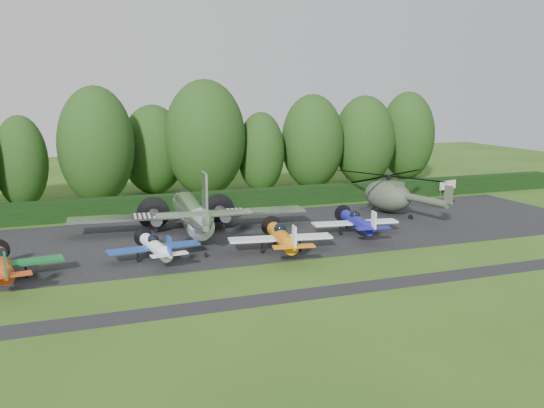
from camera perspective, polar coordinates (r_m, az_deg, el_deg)
name	(u,v)px	position (r m, az deg, el deg)	size (l,w,h in m)	color
ground	(262,269)	(42.48, -0.99, -6.13)	(160.00, 160.00, 0.00)	#2A4B15
apron	(222,237)	(51.68, -4.71, -3.08)	(70.00, 18.00, 0.01)	black
taxiway_verge	(295,296)	(37.16, 2.14, -8.65)	(70.00, 2.00, 0.00)	black
hedgerow	(193,212)	(62.09, -7.48, -0.79)	(90.00, 1.60, 2.00)	black
transport_plane	(192,213)	(52.41, -7.51, -0.88)	(20.62, 15.81, 6.61)	silver
light_plane_red	(2,264)	(42.95, -24.08, -5.19)	(7.72, 8.12, 2.97)	#BD3811
light_plane_white	(156,247)	(44.87, -10.89, -3.96)	(6.81, 7.16, 2.62)	white
light_plane_orange	(282,237)	(46.05, 0.94, -3.14)	(7.98, 8.39, 3.07)	orange
light_plane_blue	(357,222)	(52.21, 8.02, -1.67)	(7.47, 7.86, 2.87)	#181991
helicopter	(388,193)	(61.55, 10.87, 1.03)	(12.32, 14.43, 3.97)	#3B4535
sign_board	(449,186)	(73.75, 16.32, 1.68)	(3.26, 0.12, 1.83)	#3F3326
tree_2	(21,162)	(68.21, -22.55, 3.65)	(5.44, 5.44, 9.75)	black
tree_3	(364,141)	(79.05, 8.68, 5.88)	(7.83, 7.83, 11.56)	black
tree_4	(312,142)	(75.86, 3.82, 5.85)	(7.81, 7.81, 11.74)	black
tree_5	(153,150)	(73.10, -11.12, 5.03)	(7.55, 7.55, 10.58)	black
tree_6	(96,146)	(68.05, -16.22, 5.31)	(8.15, 8.15, 12.75)	black
tree_7	(205,138)	(70.76, -6.33, 6.16)	(9.37, 9.37, 13.48)	black
tree_8	(261,153)	(73.00, -1.05, 4.87)	(5.69, 5.69, 9.69)	black
tree_10	(407,136)	(85.70, 12.62, 6.28)	(7.40, 7.40, 12.02)	black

